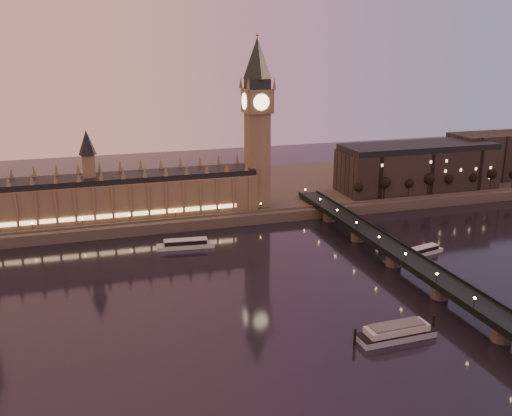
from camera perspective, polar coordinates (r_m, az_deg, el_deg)
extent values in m
plane|color=black|center=(238.93, -3.65, -9.87)|extent=(700.00, 700.00, 0.00)
cube|color=#423D35|center=(395.47, -5.10, 1.29)|extent=(560.00, 130.00, 6.00)
cube|color=brown|center=(341.50, -15.11, 0.78)|extent=(180.00, 26.00, 22.00)
cube|color=black|center=(338.45, -15.27, 2.83)|extent=(180.00, 22.00, 3.20)
cube|color=#FFCC7F|center=(330.15, -14.92, -0.83)|extent=(153.00, 0.25, 2.20)
cube|color=brown|center=(352.53, 0.13, 4.84)|extent=(13.00, 13.00, 58.00)
cube|color=brown|center=(347.13, 0.13, 10.67)|extent=(16.00, 16.00, 14.00)
cylinder|color=#FFEAA5|center=(339.37, 0.55, 10.54)|extent=(9.60, 0.35, 9.60)
cylinder|color=#FFEAA5|center=(344.79, -1.19, 10.63)|extent=(0.35, 9.60, 9.60)
cube|color=black|center=(346.28, 0.13, 12.32)|extent=(13.00, 13.00, 6.00)
cone|color=black|center=(345.54, 0.13, 14.80)|extent=(17.68, 17.68, 24.00)
sphere|color=gold|center=(345.42, 0.13, 16.95)|extent=(2.00, 2.00, 2.00)
cube|color=black|center=(270.07, 15.73, -5.44)|extent=(13.00, 260.00, 2.00)
cube|color=black|center=(266.29, 14.61, -5.32)|extent=(0.60, 260.00, 1.00)
cube|color=black|center=(272.88, 16.87, -4.97)|extent=(0.60, 260.00, 1.00)
cube|color=black|center=(410.89, 15.81, 3.74)|extent=(110.00, 36.00, 28.00)
cube|color=black|center=(407.86, 15.98, 5.93)|extent=(108.00, 34.00, 4.00)
cube|color=black|center=(460.83, 22.41, 4.82)|extent=(60.00, 30.00, 34.00)
cylinder|color=black|center=(372.20, 10.47, 1.36)|extent=(0.70, 0.70, 9.71)
sphere|color=black|center=(370.95, 10.51, 2.12)|extent=(6.47, 6.47, 6.47)
cylinder|color=black|center=(380.03, 12.69, 1.55)|extent=(0.70, 0.70, 9.71)
sphere|color=black|center=(378.80, 12.74, 2.29)|extent=(6.47, 6.47, 6.47)
cylinder|color=black|center=(388.41, 14.82, 1.72)|extent=(0.70, 0.70, 9.71)
sphere|color=black|center=(387.21, 14.88, 2.44)|extent=(6.47, 6.47, 6.47)
cylinder|color=black|center=(397.31, 16.86, 1.88)|extent=(0.70, 0.70, 9.71)
sphere|color=black|center=(396.13, 16.92, 2.59)|extent=(6.47, 6.47, 6.47)
cylinder|color=black|center=(406.69, 18.81, 2.03)|extent=(0.70, 0.70, 9.71)
sphere|color=black|center=(405.54, 18.87, 2.72)|extent=(6.47, 6.47, 6.47)
cylinder|color=black|center=(416.52, 20.66, 2.17)|extent=(0.70, 0.70, 9.71)
sphere|color=black|center=(415.40, 20.73, 2.85)|extent=(6.47, 6.47, 6.47)
cylinder|color=black|center=(426.77, 22.43, 2.31)|extent=(0.70, 0.70, 9.71)
sphere|color=black|center=(425.67, 22.50, 2.97)|extent=(6.47, 6.47, 6.47)
cylinder|color=black|center=(437.40, 24.12, 2.43)|extent=(0.70, 0.70, 9.71)
sphere|color=black|center=(436.33, 24.19, 3.08)|extent=(6.47, 6.47, 6.47)
cube|color=silver|center=(304.89, -7.05, -3.78)|extent=(30.58, 9.67, 2.20)
cube|color=black|center=(304.14, -7.06, -3.39)|extent=(22.68, 7.68, 2.20)
cube|color=silver|center=(303.70, -7.07, -3.16)|extent=(23.31, 8.00, 0.40)
cube|color=silver|center=(306.29, 16.41, -4.28)|extent=(23.44, 10.89, 1.92)
cube|color=black|center=(305.64, 16.44, -3.94)|extent=(17.46, 8.50, 1.92)
cube|color=silver|center=(305.26, 16.46, -3.74)|extent=(17.95, 8.83, 0.35)
cube|color=#99ACC3|center=(221.16, 13.84, -12.29)|extent=(29.99, 9.39, 2.41)
cube|color=black|center=(220.49, 13.87, -11.96)|extent=(29.99, 9.39, 0.46)
cube|color=silver|center=(219.82, 13.89, -11.63)|extent=(24.39, 8.27, 2.41)
cube|color=#595B5E|center=(219.12, 13.92, -11.27)|extent=(20.64, 7.21, 0.65)
cylinder|color=black|center=(213.11, 9.86, -12.59)|extent=(1.02, 1.02, 6.31)
cylinder|color=black|center=(229.83, 17.32, -10.88)|extent=(1.02, 1.02, 6.31)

